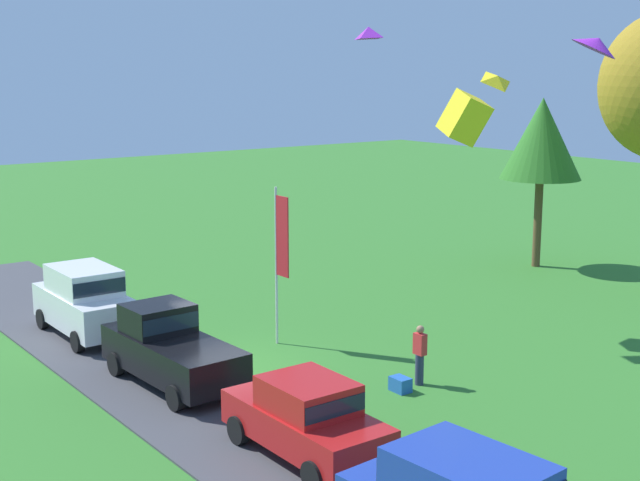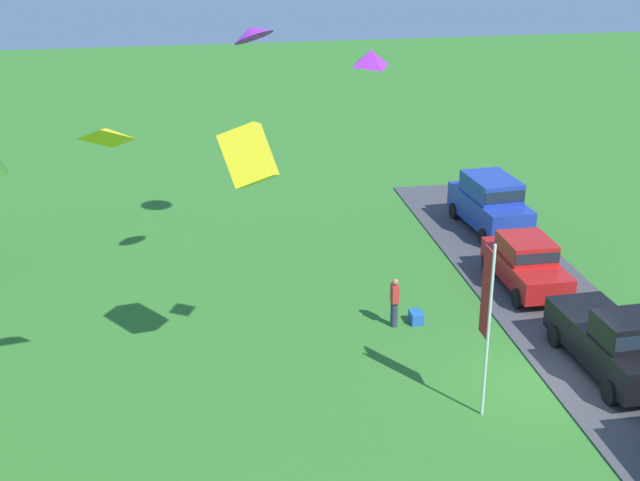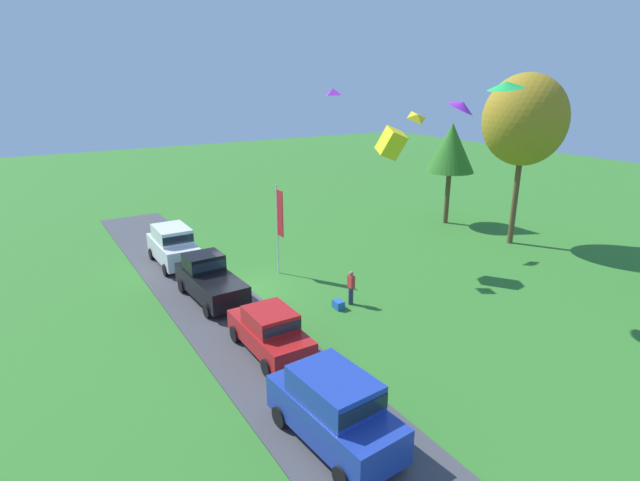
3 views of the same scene
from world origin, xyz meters
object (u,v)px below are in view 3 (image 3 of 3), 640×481
object	(u,v)px
car_sedan_far_end	(270,330)
flag_banner	(279,219)
cooler_box	(338,305)
kite_diamond_high_left	(418,117)
person_watching_sky	(351,287)
tree_far_right	(451,148)
car_suv_mid_row	(334,407)
kite_delta_over_trees	(461,105)
kite_delta_mid_center	(506,85)
car_pickup_by_flagpole	(209,279)
tree_right_of_center	(525,120)
kite_box_trailing_tail	(391,143)
kite_diamond_high_right	(333,92)

from	to	relation	value
car_sedan_far_end	flag_banner	world-z (taller)	flag_banner
cooler_box	kite_diamond_high_left	world-z (taller)	kite_diamond_high_left
person_watching_sky	flag_banner	size ratio (longest dim) A/B	0.34
car_sedan_far_end	cooler_box	bearing A→B (deg)	113.30
flag_banner	tree_far_right	bearing A→B (deg)	100.11
car_sedan_far_end	kite_diamond_high_left	world-z (taller)	kite_diamond_high_left
car_suv_mid_row	kite_delta_over_trees	size ratio (longest dim) A/B	3.70
flag_banner	kite_delta_mid_center	xyz separation A→B (m)	(10.82, 3.82, 7.02)
car_pickup_by_flagpole	kite_delta_mid_center	bearing A→B (deg)	40.73
tree_right_of_center	flag_banner	world-z (taller)	tree_right_of_center
kite_box_trailing_tail	kite_diamond_high_left	distance (m)	3.95
car_pickup_by_flagpole	kite_diamond_high_left	xyz separation A→B (m)	(-0.95, 13.90, 7.18)
car_pickup_by_flagpole	flag_banner	world-z (taller)	flag_banner
kite_box_trailing_tail	kite_delta_mid_center	bearing A→B (deg)	-13.88
person_watching_sky	kite_delta_over_trees	bearing A→B (deg)	63.12
tree_right_of_center	cooler_box	bearing A→B (deg)	-81.39
kite_delta_mid_center	cooler_box	bearing A→B (deg)	-147.31
kite_diamond_high_right	tree_right_of_center	bearing A→B (deg)	77.60
car_suv_mid_row	tree_far_right	bearing A→B (deg)	127.57
tree_far_right	kite_delta_over_trees	xyz separation A→B (m)	(10.17, -10.25, 3.71)
car_pickup_by_flagpole	flag_banner	bearing A→B (deg)	104.33
kite_diamond_high_left	tree_right_of_center	bearing A→B (deg)	65.67
kite_box_trailing_tail	kite_diamond_high_left	bearing A→B (deg)	116.71
tree_right_of_center	kite_delta_over_trees	size ratio (longest dim) A/B	8.48
tree_far_right	kite_delta_mid_center	xyz separation A→B (m)	(13.59, -11.73, 4.59)
car_pickup_by_flagpole	car_suv_mid_row	xyz separation A→B (m)	(11.84, -0.44, 0.19)
car_pickup_by_flagpole	car_suv_mid_row	world-z (taller)	car_suv_mid_row
car_sedan_far_end	tree_far_right	distance (m)	22.69
car_suv_mid_row	kite_box_trailing_tail	distance (m)	16.65
kite_diamond_high_right	kite_diamond_high_left	size ratio (longest dim) A/B	0.82
tree_far_right	kite_diamond_high_left	bearing A→B (deg)	-64.22
tree_right_of_center	kite_delta_mid_center	size ratio (longest dim) A/B	8.14
car_sedan_far_end	car_suv_mid_row	xyz separation A→B (m)	(5.67, -0.70, 0.25)
person_watching_sky	cooler_box	distance (m)	1.04
kite_box_trailing_tail	kite_delta_mid_center	world-z (taller)	kite_delta_mid_center
tree_right_of_center	person_watching_sky	bearing A→B (deg)	-81.28
car_sedan_far_end	kite_diamond_high_right	world-z (taller)	kite_diamond_high_right
kite_delta_over_trees	kite_box_trailing_tail	xyz separation A→B (m)	(-5.50, 0.72, -2.25)
kite_delta_mid_center	kite_box_trailing_tail	bearing A→B (deg)	166.12
car_pickup_by_flagpole	kite_diamond_high_left	bearing A→B (deg)	93.91
kite_diamond_high_right	car_pickup_by_flagpole	bearing A→B (deg)	-83.73
car_sedan_far_end	car_suv_mid_row	distance (m)	5.71
car_pickup_by_flagpole	tree_far_right	xyz separation A→B (m)	(-3.92, 20.05, 4.53)
kite_delta_mid_center	car_pickup_by_flagpole	bearing A→B (deg)	-139.27
tree_right_of_center	kite_diamond_high_left	world-z (taller)	tree_right_of_center
flag_banner	cooler_box	size ratio (longest dim) A/B	9.04
car_sedan_far_end	kite_box_trailing_tail	bearing A→B (deg)	117.88
car_suv_mid_row	kite_delta_over_trees	distance (m)	14.18
tree_far_right	cooler_box	size ratio (longest dim) A/B	13.28
flag_banner	tree_right_of_center	bearing A→B (deg)	79.02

